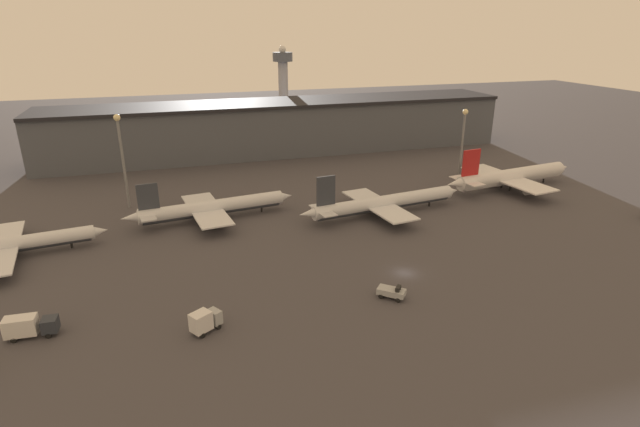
{
  "coord_description": "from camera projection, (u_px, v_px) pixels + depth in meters",
  "views": [
    {
      "loc": [
        -43.39,
        -80.99,
        47.23
      ],
      "look_at": [
        -10.91,
        22.61,
        6.0
      ],
      "focal_mm": 28.0,
      "sensor_mm": 36.0,
      "label": 1
    }
  ],
  "objects": [
    {
      "name": "ground",
      "position": [
        405.0,
        273.0,
        101.15
      ],
      "size": [
        600.0,
        600.0,
        0.0
      ],
      "primitive_type": "plane",
      "color": "#423F44"
    },
    {
      "name": "terminal_building",
      "position": [
        281.0,
        127.0,
        194.17
      ],
      "size": [
        175.9,
        26.32,
        19.81
      ],
      "color": "#4C515B",
      "rests_on": "ground"
    },
    {
      "name": "airplane_0",
      "position": [
        6.0,
        246.0,
        106.72
      ],
      "size": [
        40.13,
        31.18,
        11.87
      ],
      "rotation": [
        0.0,
        0.0,
        0.13
      ],
      "color": "silver",
      "rests_on": "ground"
    },
    {
      "name": "airplane_1",
      "position": [
        211.0,
        208.0,
        127.8
      ],
      "size": [
        44.22,
        26.97,
        11.67
      ],
      "rotation": [
        0.0,
        0.0,
        0.13
      ],
      "color": "silver",
      "rests_on": "ground"
    },
    {
      "name": "airplane_2",
      "position": [
        383.0,
        203.0,
        131.36
      ],
      "size": [
        48.47,
        27.61,
        12.64
      ],
      "rotation": [
        0.0,
        0.0,
        0.13
      ],
      "color": "silver",
      "rests_on": "ground"
    },
    {
      "name": "airplane_3",
      "position": [
        511.0,
        177.0,
        151.88
      ],
      "size": [
        48.3,
        32.04,
        13.87
      ],
      "rotation": [
        0.0,
        0.0,
        0.13
      ],
      "color": "silver",
      "rests_on": "ground"
    },
    {
      "name": "service_vehicle_0",
      "position": [
        205.0,
        321.0,
        81.15
      ],
      "size": [
        5.62,
        4.79,
        3.85
      ],
      "rotation": [
        0.0,
        0.0,
        0.56
      ],
      "color": "#9EA3A8",
      "rests_on": "ground"
    },
    {
      "name": "service_vehicle_1",
      "position": [
        392.0,
        292.0,
        91.57
      ],
      "size": [
        5.38,
        5.18,
        2.64
      ],
      "rotation": [
        0.0,
        0.0,
        -0.73
      ],
      "color": "#9EA3A8",
      "rests_on": "ground"
    },
    {
      "name": "service_vehicle_2",
      "position": [
        29.0,
        326.0,
        79.78
      ],
      "size": [
        7.97,
        3.0,
        3.74
      ],
      "rotation": [
        0.0,
        0.0,
        -0.06
      ],
      "color": "#282D38",
      "rests_on": "ground"
    },
    {
      "name": "lamp_post_0",
      "position": [
        121.0,
        150.0,
        131.73
      ],
      "size": [
        1.8,
        1.8,
        25.6
      ],
      "color": "slate",
      "rests_on": "ground"
    },
    {
      "name": "lamp_post_1",
      "position": [
        463.0,
        133.0,
        161.43
      ],
      "size": [
        1.8,
        1.8,
        22.05
      ],
      "color": "slate",
      "rests_on": "ground"
    },
    {
      "name": "control_tower",
      "position": [
        283.0,
        82.0,
        230.56
      ],
      "size": [
        9.0,
        9.0,
        38.27
      ],
      "color": "#99999E",
      "rests_on": "ground"
    }
  ]
}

